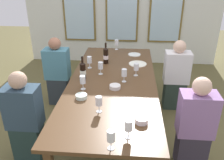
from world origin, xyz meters
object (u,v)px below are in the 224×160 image
(tasting_bowl_0, at_px, (81,96))
(tasting_bowl_1, at_px, (142,120))
(wine_glass_1, at_px, (100,66))
(wine_bottle_0, at_px, (106,56))
(wine_bottle_1, at_px, (83,71))
(wine_glass_8, at_px, (124,73))
(tasting_bowl_2, at_px, (115,87))
(seated_person_3, at_px, (176,77))
(seated_person_0, at_px, (25,120))
(white_plate_0, at_px, (138,64))
(dining_table, at_px, (113,85))
(wine_glass_7, at_px, (99,102))
(wine_glass_3, at_px, (128,126))
(wine_glass_0, at_px, (89,60))
(white_plate_1, at_px, (134,54))
(wine_glass_5, at_px, (111,136))
(wine_glass_2, at_px, (136,67))
(seated_person_2, at_px, (58,73))
(seated_person_1, at_px, (195,127))
(wine_glass_4, at_px, (83,80))
(wine_glass_6, at_px, (117,43))

(tasting_bowl_0, relative_size, tasting_bowl_1, 1.05)
(wine_glass_1, bearing_deg, wine_bottle_0, 85.78)
(wine_bottle_1, height_order, wine_glass_8, wine_bottle_1)
(tasting_bowl_2, bearing_deg, seated_person_3, 44.42)
(wine_glass_1, bearing_deg, seated_person_0, -131.93)
(white_plate_0, bearing_deg, dining_table, -118.82)
(wine_glass_7, distance_m, seated_person_3, 1.75)
(seated_person_0, bearing_deg, wine_glass_1, 48.07)
(wine_glass_7, relative_size, seated_person_3, 0.16)
(seated_person_3, bearing_deg, wine_glass_3, -111.75)
(wine_glass_0, xyz_separation_m, wine_glass_3, (0.59, -1.52, 0.00))
(white_plate_1, distance_m, wine_glass_3, 2.15)
(wine_glass_3, bearing_deg, white_plate_0, 86.45)
(white_plate_1, xyz_separation_m, wine_glass_5, (-0.19, -2.30, 0.12))
(wine_glass_2, distance_m, wine_glass_7, 1.00)
(wine_glass_0, distance_m, wine_glass_7, 1.18)
(wine_bottle_1, height_order, wine_glass_7, wine_bottle_1)
(white_plate_0, bearing_deg, seated_person_2, 178.16)
(seated_person_0, relative_size, seated_person_3, 1.00)
(dining_table, height_order, wine_glass_5, wine_glass_5)
(tasting_bowl_1, relative_size, seated_person_2, 0.11)
(white_plate_0, relative_size, wine_glass_3, 1.54)
(wine_glass_0, height_order, wine_glass_5, same)
(seated_person_0, bearing_deg, wine_glass_8, 30.10)
(seated_person_1, bearing_deg, seated_person_3, 90.00)
(wine_bottle_0, xyz_separation_m, wine_glass_8, (0.30, -0.62, -0.00))
(wine_bottle_1, height_order, wine_glass_0, wine_bottle_1)
(wine_bottle_0, relative_size, wine_glass_3, 1.86)
(tasting_bowl_1, relative_size, wine_glass_5, 0.71)
(wine_glass_8, bearing_deg, wine_glass_7, -107.41)
(wine_glass_4, bearing_deg, wine_glass_2, 35.36)
(wine_glass_1, bearing_deg, wine_glass_5, -79.60)
(wine_glass_2, height_order, seated_person_2, seated_person_2)
(seated_person_2, relative_size, seated_person_3, 1.00)
(wine_bottle_0, relative_size, seated_person_1, 0.29)
(tasting_bowl_2, xyz_separation_m, wine_glass_1, (-0.23, 0.41, 0.09))
(dining_table, distance_m, seated_person_3, 1.15)
(wine_bottle_1, bearing_deg, wine_glass_4, -79.41)
(wine_glass_8, bearing_deg, dining_table, 173.44)
(wine_bottle_0, height_order, seated_person_3, seated_person_3)
(wine_glass_2, bearing_deg, white_plate_0, 85.83)
(tasting_bowl_2, relative_size, wine_glass_2, 0.78)
(tasting_bowl_0, height_order, wine_glass_2, wine_glass_2)
(wine_glass_4, bearing_deg, wine_glass_1, 71.36)
(wine_glass_3, bearing_deg, wine_glass_6, 96.11)
(wine_bottle_0, distance_m, seated_person_1, 1.67)
(white_plate_0, distance_m, seated_person_2, 1.29)
(tasting_bowl_0, xyz_separation_m, tasting_bowl_1, (0.66, -0.41, 0.00))
(wine_glass_1, distance_m, wine_glass_5, 1.49)
(wine_glass_8, bearing_deg, seated_person_0, -149.90)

